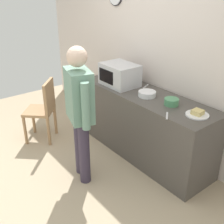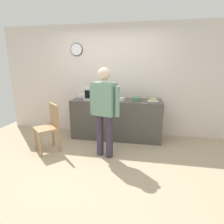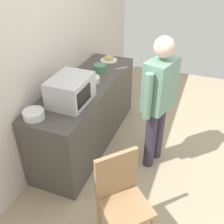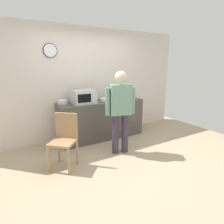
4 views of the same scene
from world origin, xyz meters
The scene contains 12 objects.
ground_plane centered at (0.00, 0.00, 0.00)m, with size 6.00×6.00×0.00m, color tan.
back_wall centered at (0.00, 1.60, 1.30)m, with size 5.40×0.13×2.60m.
kitchen_counter centered at (0.22, 1.22, 0.45)m, with size 2.04×0.62×0.90m, color #4C4742.
microwave centered at (-0.24, 1.17, 1.05)m, with size 0.50×0.39×0.30m.
sandwich_plate centered at (1.03, 1.22, 0.92)m, with size 0.25×0.25×0.07m.
salad_bowl centered at (0.67, 1.22, 0.94)m, with size 0.17×0.17×0.08m, color #4C8E60.
cereal_bowl centered at (0.30, 1.18, 0.94)m, with size 0.22×0.22×0.07m, color white.
mixing_bowl centered at (-0.65, 1.38, 0.94)m, with size 0.22×0.22×0.08m, color white.
fork_utensil centered at (0.84, 0.95, 0.91)m, with size 0.17×0.02×0.01m, color silver.
spoon_utensil centered at (0.03, 1.41, 0.91)m, with size 0.17×0.02×0.01m, color silver.
person_standing centered at (0.15, 0.28, 0.95)m, with size 0.57×0.35×1.63m.
wooden_chair centered at (-0.97, 0.32, 0.52)m, with size 0.57×0.57×0.94m.
Camera 3 is at (-2.44, -0.15, 2.42)m, focal length 42.42 mm.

